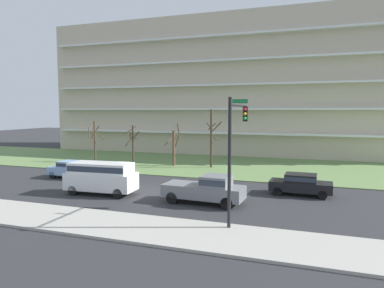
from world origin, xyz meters
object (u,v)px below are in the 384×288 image
(tree_right, at_px, (212,137))
(sedan_blue_center_right, at_px, (72,169))
(van_white_center_left, at_px, (101,176))
(traffic_signal_mast, at_px, (236,139))
(pickup_gray_near_left, at_px, (207,189))
(tree_left, at_px, (133,143))
(sedan_black_near_right, at_px, (301,183))
(tree_center, at_px, (174,146))
(tree_far_left, at_px, (95,140))

(tree_right, distance_m, sedan_blue_center_right, 14.53)
(van_white_center_left, xyz_separation_m, traffic_signal_mast, (10.72, -3.12, 3.24))
(sedan_blue_center_right, height_order, traffic_signal_mast, traffic_signal_mast)
(pickup_gray_near_left, bearing_deg, tree_left, 137.05)
(tree_right, bearing_deg, sedan_blue_center_right, -137.59)
(sedan_black_near_right, bearing_deg, tree_center, -32.10)
(sedan_black_near_right, distance_m, traffic_signal_mast, 9.11)
(tree_far_left, xyz_separation_m, sedan_black_near_right, (23.90, -9.21, -1.81))
(tree_center, bearing_deg, pickup_gray_near_left, -60.34)
(pickup_gray_near_left, distance_m, sedan_blue_center_right, 14.95)
(tree_center, bearing_deg, sedan_black_near_right, -34.46)
(tree_left, relative_size, tree_center, 0.94)
(tree_left, relative_size, van_white_center_left, 0.85)
(tree_right, xyz_separation_m, pickup_gray_near_left, (3.68, -14.18, -2.29))
(tree_right, relative_size, sedan_blue_center_right, 1.42)
(sedan_blue_center_right, relative_size, traffic_signal_mast, 0.65)
(van_white_center_left, bearing_deg, sedan_black_near_right, 14.54)
(tree_left, bearing_deg, tree_far_left, 176.32)
(pickup_gray_near_left, height_order, traffic_signal_mast, traffic_signal_mast)
(pickup_gray_near_left, bearing_deg, tree_center, 123.06)
(sedan_black_near_right, relative_size, traffic_signal_mast, 0.65)
(tree_left, xyz_separation_m, van_white_center_left, (4.61, -13.37, -1.13))
(traffic_signal_mast, bearing_deg, sedan_black_near_right, 66.76)
(tree_far_left, bearing_deg, sedan_black_near_right, -21.08)
(tree_left, height_order, pickup_gray_near_left, tree_left)
(tree_far_left, height_order, tree_center, tree_far_left)
(sedan_blue_center_right, relative_size, sedan_black_near_right, 1.00)
(tree_left, distance_m, sedan_black_near_right, 20.67)
(tree_far_left, xyz_separation_m, pickup_gray_near_left, (18.07, -13.72, -1.67))
(tree_far_left, bearing_deg, tree_center, 1.43)
(sedan_blue_center_right, bearing_deg, tree_right, -135.48)
(tree_center, relative_size, traffic_signal_mast, 0.71)
(tree_far_left, relative_size, van_white_center_left, 0.94)
(van_white_center_left, bearing_deg, tree_center, 85.87)
(tree_far_left, height_order, tree_left, tree_far_left)
(sedan_black_near_right, xyz_separation_m, traffic_signal_mast, (-3.27, -7.62, 3.76))
(tree_right, height_order, sedan_black_near_right, tree_right)
(pickup_gray_near_left, height_order, van_white_center_left, van_white_center_left)
(tree_center, height_order, traffic_signal_mast, traffic_signal_mast)
(tree_far_left, relative_size, pickup_gray_near_left, 0.90)
(tree_left, bearing_deg, tree_right, 4.98)
(tree_far_left, bearing_deg, traffic_signal_mast, -39.22)
(tree_center, height_order, sedan_blue_center_right, tree_center)
(tree_left, height_order, sedan_blue_center_right, tree_left)
(traffic_signal_mast, bearing_deg, sedan_blue_center_right, 155.61)
(tree_center, height_order, pickup_gray_near_left, tree_center)
(tree_left, xyz_separation_m, traffic_signal_mast, (15.33, -16.49, 2.11))
(van_white_center_left, xyz_separation_m, sedan_blue_center_right, (-6.09, 4.50, -0.52))
(tree_center, bearing_deg, tree_left, -172.98)
(pickup_gray_near_left, relative_size, sedan_black_near_right, 1.23)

